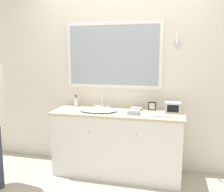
{
  "coord_description": "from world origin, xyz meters",
  "views": [
    {
      "loc": [
        0.68,
        -2.73,
        1.55
      ],
      "look_at": [
        -0.08,
        0.33,
        1.04
      ],
      "focal_mm": 40.0,
      "sensor_mm": 36.0,
      "label": 1
    }
  ],
  "objects_px": {
    "sink_basin": "(98,109)",
    "appliance_box": "(173,108)",
    "picture_frame": "(152,106)",
    "soap_bottle": "(76,102)"
  },
  "relations": [
    {
      "from": "soap_bottle",
      "to": "sink_basin",
      "type": "bearing_deg",
      "value": -28.68
    },
    {
      "from": "appliance_box",
      "to": "picture_frame",
      "type": "xyz_separation_m",
      "value": [
        -0.27,
        0.09,
        -0.01
      ]
    },
    {
      "from": "sink_basin",
      "to": "appliance_box",
      "type": "bearing_deg",
      "value": 6.85
    },
    {
      "from": "appliance_box",
      "to": "soap_bottle",
      "type": "bearing_deg",
      "value": 175.56
    },
    {
      "from": "soap_bottle",
      "to": "appliance_box",
      "type": "distance_m",
      "value": 1.34
    },
    {
      "from": "appliance_box",
      "to": "picture_frame",
      "type": "bearing_deg",
      "value": 161.33
    },
    {
      "from": "soap_bottle",
      "to": "appliance_box",
      "type": "xyz_separation_m",
      "value": [
        1.34,
        -0.1,
        0.0
      ]
    },
    {
      "from": "soap_bottle",
      "to": "appliance_box",
      "type": "relative_size",
      "value": 0.82
    },
    {
      "from": "soap_bottle",
      "to": "appliance_box",
      "type": "bearing_deg",
      "value": -4.44
    },
    {
      "from": "soap_bottle",
      "to": "picture_frame",
      "type": "distance_m",
      "value": 1.07
    }
  ]
}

